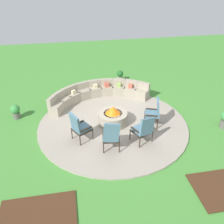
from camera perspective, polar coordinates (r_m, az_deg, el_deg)
The scene contains 11 objects.
ground_plane at distance 9.37m, azimuth 0.22°, elevation -2.98°, with size 24.00×24.00×0.00m, color #478C38.
patio_circle at distance 9.35m, azimuth 0.22°, elevation -2.83°, with size 5.67×5.67×0.06m, color #9E9384.
mulch_bed_left at distance 6.70m, azimuth -17.12°, elevation -22.60°, with size 1.90×1.32×0.04m, color #472B19.
fire_pit at distance 9.17m, azimuth 0.23°, elevation -1.17°, with size 1.09×1.09×0.74m.
curved_stone_bench at distance 10.86m, azimuth -3.40°, elevation 4.34°, with size 4.47×1.86×0.73m.
lounge_chair_front_left at distance 8.24m, azimuth -7.68°, elevation -3.38°, with size 0.78×0.78×1.13m.
lounge_chair_front_right at distance 7.76m, azimuth -0.22°, elevation -5.52°, with size 0.61×0.62×1.13m.
lounge_chair_back_left at distance 8.16m, azimuth 7.40°, elevation -3.97°, with size 0.78×0.78×1.06m.
lounge_chair_back_right at distance 9.09m, azimuth 9.86°, elevation 0.02°, with size 0.70×0.69×1.10m.
potted_plant_0 at distance 12.86m, azimuth 1.86°, elevation 8.59°, with size 0.35×0.35×0.57m.
potted_plant_1 at distance 10.32m, azimuth -21.69°, elevation 0.21°, with size 0.36×0.36×0.59m.
Camera 1 is at (-1.43, -7.59, 5.30)m, focal length 38.93 mm.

